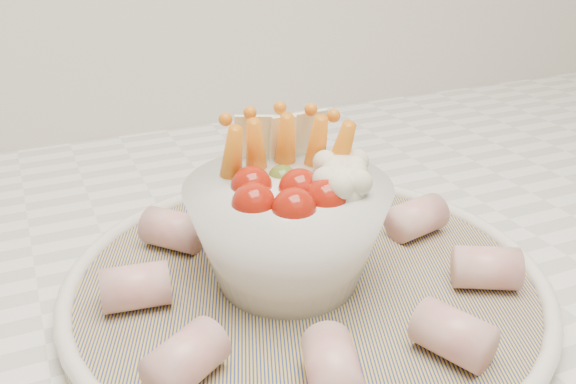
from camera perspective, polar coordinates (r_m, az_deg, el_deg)
name	(u,v)px	position (r m, az deg, el deg)	size (l,w,h in m)	color
serving_platter	(306,284)	(0.47, 1.60, -8.15)	(0.44, 0.44, 0.02)	navy
veggie_bowl	(289,224)	(0.44, 0.13, -2.86)	(0.14, 0.14, 0.12)	white
cured_meat_rolls	(306,261)	(0.46, 1.63, -6.15)	(0.28, 0.28, 0.03)	#C2595C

